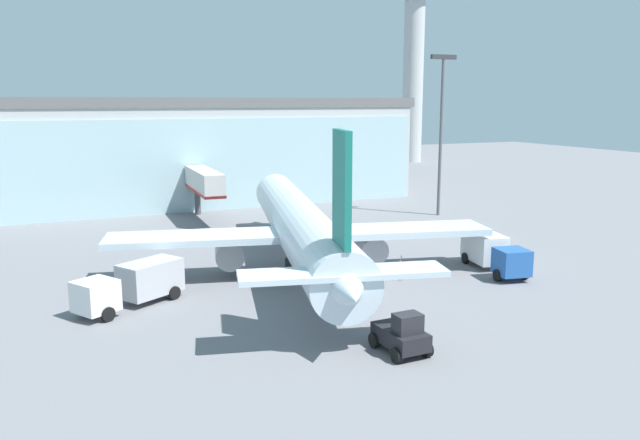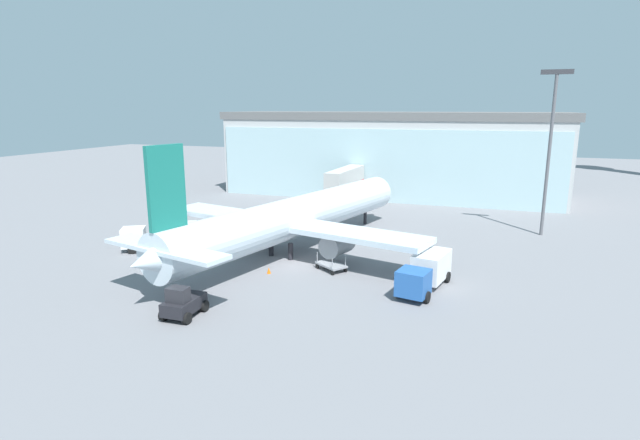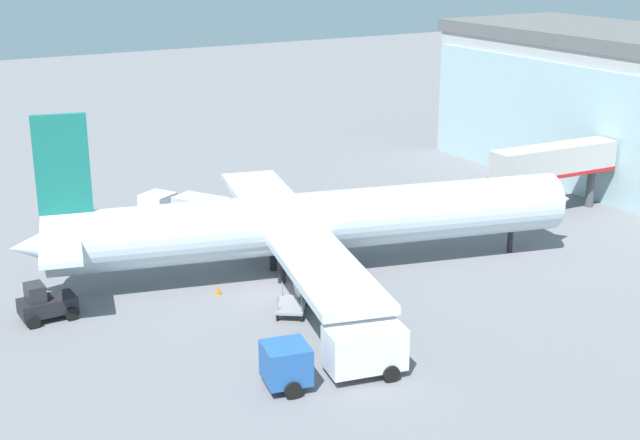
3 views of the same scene
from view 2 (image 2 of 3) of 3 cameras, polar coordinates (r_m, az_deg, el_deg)
ground at (r=46.09m, az=-2.82°, el=-5.11°), size 240.00×240.00×0.00m
terminal_building at (r=83.20m, az=8.02°, el=7.51°), size 54.19×16.19×13.39m
jet_bridge at (r=71.27m, az=2.92°, el=4.77°), size 2.64×11.37×5.63m
apron_light_mast at (r=60.34m, az=24.85°, el=8.39°), size 3.20×0.40×18.04m
airplane at (r=49.02m, az=-3.04°, el=0.24°), size 28.83×37.85×11.58m
catering_truck at (r=52.99m, az=-17.51°, el=-1.67°), size 7.39×5.64×2.65m
fuel_truck at (r=40.55m, az=12.00°, el=-5.73°), size 3.58×7.58×2.65m
baggage_cart at (r=44.32m, az=1.28°, el=-5.15°), size 3.21×2.91×1.50m
pushback_tug at (r=36.00m, az=-15.39°, el=-9.15°), size 2.24×3.25×2.30m
safety_cone_nose at (r=43.79m, az=-5.87°, el=-5.75°), size 0.36×0.36×0.55m
safety_cone_wingtip at (r=57.50m, az=-16.75°, el=-1.74°), size 0.36×0.36×0.55m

